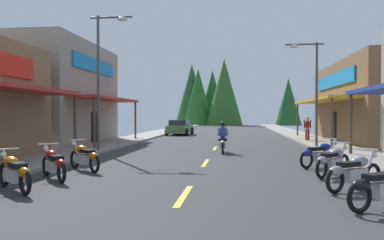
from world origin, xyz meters
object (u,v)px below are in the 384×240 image
at_px(streetlamp_right, 311,79).
at_px(motorcycle_parked_right_3, 354,171).
at_px(motorcycle_parked_left_2, 14,172).
at_px(motorcycle_parked_left_4, 84,156).
at_px(motorcycle_parked_left_3, 54,163).
at_px(streetlamp_left, 104,65).
at_px(motorcycle_parked_right_4, 333,161).
at_px(motorcycle_parked_right_5, 320,154).
at_px(rider_cruising_lead, 223,140).
at_px(parked_car_curbside, 180,128).
at_px(pedestrian_browsing, 307,127).

xyz_separation_m(streetlamp_right, motorcycle_parked_right_3, (-1.23, -12.35, -3.45)).
distance_m(motorcycle_parked_left_2, motorcycle_parked_left_4, 3.52).
xyz_separation_m(motorcycle_parked_left_2, motorcycle_parked_left_3, (0.18, 1.69, 0.00)).
distance_m(streetlamp_left, motorcycle_parked_right_4, 12.12).
relative_size(motorcycle_parked_right_3, motorcycle_parked_right_5, 1.00).
height_order(streetlamp_left, motorcycle_parked_right_3, streetlamp_left).
relative_size(motorcycle_parked_right_5, rider_cruising_lead, 0.81).
bearing_deg(motorcycle_parked_left_4, motorcycle_parked_left_3, 126.12).
relative_size(motorcycle_parked_left_2, motorcycle_parked_left_4, 1.03).
bearing_deg(motorcycle_parked_left_3, parked_car_curbside, -42.91).
xyz_separation_m(motorcycle_parked_right_4, pedestrian_browsing, (1.92, 15.02, 0.55)).
xyz_separation_m(rider_cruising_lead, parked_car_curbside, (-4.64, 16.32, 0.03)).
distance_m(motorcycle_parked_right_3, motorcycle_parked_right_5, 4.24).
bearing_deg(motorcycle_parked_right_3, streetlamp_left, 99.97).
relative_size(motorcycle_parked_left_2, motorcycle_parked_left_3, 1.05).
xyz_separation_m(streetlamp_left, motorcycle_parked_right_5, (9.63, -4.28, -3.93)).
distance_m(motorcycle_parked_left_2, motorcycle_parked_left_3, 1.70).
relative_size(motorcycle_parked_left_4, rider_cruising_lead, 0.78).
height_order(motorcycle_parked_right_3, rider_cruising_lead, rider_cruising_lead).
distance_m(motorcycle_parked_left_3, rider_cruising_lead, 9.52).
distance_m(streetlamp_left, pedestrian_browsing, 14.81).
xyz_separation_m(motorcycle_parked_left_2, parked_car_curbside, (0.14, 26.35, 0.20)).
bearing_deg(motorcycle_parked_right_5, streetlamp_right, 43.74).
relative_size(streetlamp_right, motorcycle_parked_right_3, 3.45).
bearing_deg(motorcycle_parked_left_4, rider_cruising_lead, -82.28).
bearing_deg(parked_car_curbside, motorcycle_parked_left_2, -177.27).
xyz_separation_m(motorcycle_parked_right_5, motorcycle_parked_left_4, (-8.12, -1.82, 0.00)).
bearing_deg(motorcycle_parked_right_5, motorcycle_parked_left_4, 154.47).
bearing_deg(streetlamp_right, motorcycle_parked_right_4, -96.78).
bearing_deg(rider_cruising_lead, parked_car_curbside, 13.48).
distance_m(streetlamp_left, motorcycle_parked_right_5, 11.24).
distance_m(streetlamp_left, motorcycle_parked_left_2, 10.44).
bearing_deg(motorcycle_parked_left_4, motorcycle_parked_right_4, -139.63).
distance_m(motorcycle_parked_right_5, motorcycle_parked_left_4, 8.33).
relative_size(pedestrian_browsing, parked_car_curbside, 0.40).
bearing_deg(streetlamp_right, motorcycle_parked_left_4, -133.04).
height_order(streetlamp_left, streetlamp_right, streetlamp_left).
bearing_deg(motorcycle_parked_right_5, pedestrian_browsing, 43.65).
bearing_deg(motorcycle_parked_left_2, streetlamp_left, -43.75).
xyz_separation_m(streetlamp_left, motorcycle_parked_left_2, (1.15, -9.60, -3.93)).
xyz_separation_m(streetlamp_left, streetlamp_right, (10.78, 3.83, -0.48)).
distance_m(motorcycle_parked_right_3, motorcycle_parked_right_4, 2.21).
bearing_deg(rider_cruising_lead, pedestrian_browsing, -36.28).
bearing_deg(rider_cruising_lead, motorcycle_parked_right_5, -144.13).
distance_m(rider_cruising_lead, pedestrian_browsing, 9.99).
relative_size(motorcycle_parked_right_5, motorcycle_parked_left_2, 1.02).
height_order(motorcycle_parked_right_5, motorcycle_parked_left_4, same).
bearing_deg(motorcycle_parked_left_3, motorcycle_parked_right_3, -137.24).
xyz_separation_m(streetlamp_left, motorcycle_parked_right_4, (9.57, -6.31, -3.93)).
relative_size(motorcycle_parked_left_2, rider_cruising_lead, 0.80).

